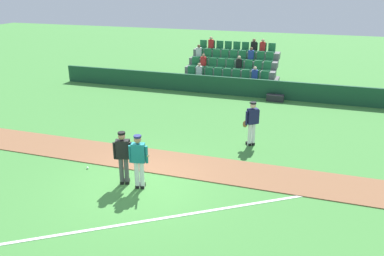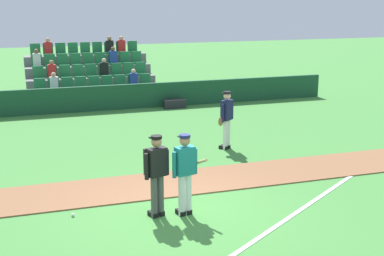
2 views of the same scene
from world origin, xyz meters
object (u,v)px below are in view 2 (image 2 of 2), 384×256
(batter_teal_jersey, at_px, (185,171))
(baseball, at_px, (73,215))
(umpire_home_plate, at_px, (156,171))
(runner_navy_jersey, at_px, (226,118))
(equipment_bag, at_px, (174,104))

(batter_teal_jersey, bearing_deg, baseball, 164.47)
(umpire_home_plate, distance_m, runner_navy_jersey, 5.39)
(runner_navy_jersey, height_order, equipment_bag, runner_navy_jersey)
(umpire_home_plate, relative_size, runner_navy_jersey, 1.00)
(runner_navy_jersey, xyz_separation_m, equipment_bag, (0.22, 6.30, -0.78))
(batter_teal_jersey, relative_size, runner_navy_jersey, 1.00)
(runner_navy_jersey, distance_m, equipment_bag, 6.35)
(baseball, bearing_deg, batter_teal_jersey, -15.53)
(runner_navy_jersey, bearing_deg, equipment_bag, 88.04)
(equipment_bag, bearing_deg, runner_navy_jersey, -91.96)
(umpire_home_plate, bearing_deg, baseball, 162.78)
(umpire_home_plate, xyz_separation_m, runner_navy_jersey, (3.27, 4.29, -0.04))
(batter_teal_jersey, bearing_deg, equipment_bag, 74.85)
(batter_teal_jersey, relative_size, equipment_bag, 1.96)
(baseball, xyz_separation_m, equipment_bag, (5.18, 10.06, 0.14))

